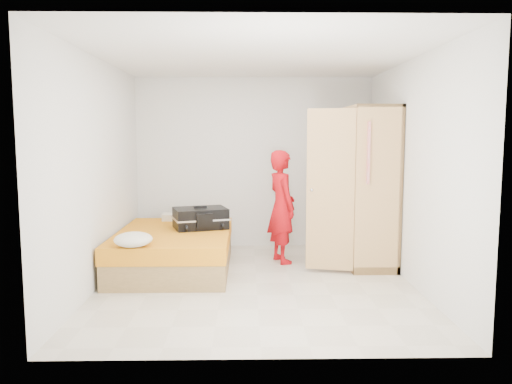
{
  "coord_description": "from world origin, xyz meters",
  "views": [
    {
      "loc": [
        -0.11,
        -5.69,
        1.73
      ],
      "look_at": [
        0.01,
        0.67,
        1.0
      ],
      "focal_mm": 35.0,
      "sensor_mm": 36.0,
      "label": 1
    }
  ],
  "objects_px": {
    "suitcase": "(200,218)",
    "round_cushion": "(133,239)",
    "person": "(282,207)",
    "bed": "(174,250)",
    "wardrobe": "(364,190)"
  },
  "relations": [
    {
      "from": "round_cushion",
      "to": "person",
      "type": "bearing_deg",
      "value": 35.77
    },
    {
      "from": "bed",
      "to": "round_cushion",
      "type": "distance_m",
      "value": 1.01
    },
    {
      "from": "person",
      "to": "round_cushion",
      "type": "xyz_separation_m",
      "value": [
        -1.73,
        -1.25,
        -0.18
      ]
    },
    {
      "from": "suitcase",
      "to": "round_cushion",
      "type": "height_order",
      "value": "suitcase"
    },
    {
      "from": "person",
      "to": "round_cushion",
      "type": "height_order",
      "value": "person"
    },
    {
      "from": "person",
      "to": "round_cushion",
      "type": "bearing_deg",
      "value": 105.74
    },
    {
      "from": "suitcase",
      "to": "wardrobe",
      "type": "bearing_deg",
      "value": -16.69
    },
    {
      "from": "person",
      "to": "bed",
      "type": "bearing_deg",
      "value": 83.75
    },
    {
      "from": "suitcase",
      "to": "round_cushion",
      "type": "distance_m",
      "value": 1.27
    },
    {
      "from": "bed",
      "to": "person",
      "type": "height_order",
      "value": "person"
    },
    {
      "from": "person",
      "to": "round_cushion",
      "type": "distance_m",
      "value": 2.14
    },
    {
      "from": "bed",
      "to": "wardrobe",
      "type": "relative_size",
      "value": 0.96
    },
    {
      "from": "round_cushion",
      "to": "bed",
      "type": "bearing_deg",
      "value": 70.52
    },
    {
      "from": "wardrobe",
      "to": "round_cushion",
      "type": "distance_m",
      "value": 3.06
    },
    {
      "from": "suitcase",
      "to": "round_cushion",
      "type": "xyz_separation_m",
      "value": [
        -0.64,
        -1.09,
        -0.05
      ]
    }
  ]
}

